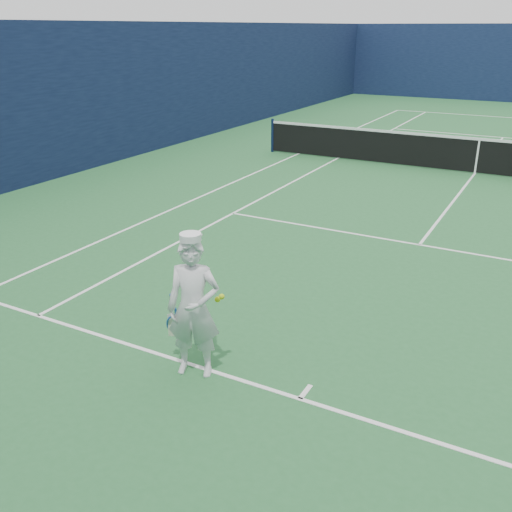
{
  "coord_description": "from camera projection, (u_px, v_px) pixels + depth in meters",
  "views": [
    {
      "loc": [
        2.09,
        -16.76,
        3.86
      ],
      "look_at": [
        -1.32,
        -10.48,
        0.97
      ],
      "focal_mm": 40.0,
      "sensor_mm": 36.0,
      "label": 1
    }
  ],
  "objects": [
    {
      "name": "windscreen_fence",
      "position": [
        485.0,
        101.0,
        15.28
      ],
      "size": [
        20.12,
        36.12,
        4.0
      ],
      "color": "#101B3B",
      "rests_on": "ground"
    },
    {
      "name": "tennis_net",
      "position": [
        478.0,
        154.0,
        15.82
      ],
      "size": [
        12.88,
        0.09,
        1.07
      ],
      "color": "#141E4C",
      "rests_on": "ground"
    },
    {
      "name": "ground",
      "position": [
        475.0,
        174.0,
        16.03
      ],
      "size": [
        80.0,
        80.0,
        0.0
      ],
      "primitive_type": "plane",
      "color": "#256231",
      "rests_on": "ground"
    },
    {
      "name": "tennis_player",
      "position": [
        194.0,
        308.0,
        6.53
      ],
      "size": [
        0.85,
        0.59,
        1.76
      ],
      "rotation": [
        0.0,
        0.0,
        0.34
      ],
      "color": "silver",
      "rests_on": "ground"
    },
    {
      "name": "court_markings",
      "position": [
        475.0,
        174.0,
        16.02
      ],
      "size": [
        11.03,
        23.83,
        0.01
      ],
      "color": "white",
      "rests_on": "ground"
    }
  ]
}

